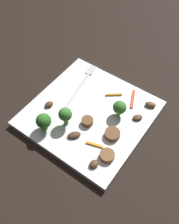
# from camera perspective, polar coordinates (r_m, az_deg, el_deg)

# --- Properties ---
(ground_plane) EXTENTS (1.40, 1.40, 0.00)m
(ground_plane) POSITION_cam_1_polar(r_m,az_deg,el_deg) (0.65, 0.00, -0.83)
(ground_plane) COLOR black
(plate) EXTENTS (0.28, 0.28, 0.02)m
(plate) POSITION_cam_1_polar(r_m,az_deg,el_deg) (0.65, 0.00, -0.42)
(plate) COLOR white
(plate) RESTS_ON ground_plane
(fork) EXTENTS (0.18, 0.04, 0.00)m
(fork) POSITION_cam_1_polar(r_m,az_deg,el_deg) (0.70, -1.71, 6.19)
(fork) COLOR silver
(fork) RESTS_ON plate
(broccoli_floret_0) EXTENTS (0.03, 0.03, 0.04)m
(broccoli_floret_0) POSITION_cam_1_polar(r_m,az_deg,el_deg) (0.62, 6.62, 0.98)
(broccoli_floret_0) COLOR #408630
(broccoli_floret_0) RESTS_ON plate
(broccoli_floret_1) EXTENTS (0.03, 0.03, 0.05)m
(broccoli_floret_1) POSITION_cam_1_polar(r_m,az_deg,el_deg) (0.59, -5.33, -0.62)
(broccoli_floret_1) COLOR #408630
(broccoli_floret_1) RESTS_ON plate
(broccoli_floret_2) EXTENTS (0.04, 0.04, 0.05)m
(broccoli_floret_2) POSITION_cam_1_polar(r_m,az_deg,el_deg) (0.60, -10.02, -2.00)
(broccoli_floret_2) COLOR #347525
(broccoli_floret_2) RESTS_ON plate
(sausage_slice_0) EXTENTS (0.04, 0.04, 0.01)m
(sausage_slice_0) POSITION_cam_1_polar(r_m,az_deg,el_deg) (0.57, 3.88, -9.49)
(sausage_slice_0) COLOR brown
(sausage_slice_0) RESTS_ON plate
(sausage_slice_1) EXTENTS (0.04, 0.04, 0.01)m
(sausage_slice_1) POSITION_cam_1_polar(r_m,az_deg,el_deg) (0.61, -0.48, -2.06)
(sausage_slice_1) COLOR brown
(sausage_slice_1) RESTS_ON plate
(sausage_slice_2) EXTENTS (0.05, 0.05, 0.01)m
(sausage_slice_2) POSITION_cam_1_polar(r_m,az_deg,el_deg) (0.60, 5.02, -4.84)
(sausage_slice_2) COLOR brown
(sausage_slice_2) RESTS_ON plate
(mushroom_0) EXTENTS (0.04, 0.03, 0.01)m
(mushroom_0) POSITION_cam_1_polar(r_m,az_deg,el_deg) (0.60, -3.40, -5.07)
(mushroom_0) COLOR #422B19
(mushroom_0) RESTS_ON plate
(mushroom_1) EXTENTS (0.03, 0.03, 0.01)m
(mushroom_1) POSITION_cam_1_polar(r_m,az_deg,el_deg) (0.63, 10.49, -1.21)
(mushroom_1) COLOR #4C331E
(mushroom_1) RESTS_ON plate
(mushroom_2) EXTENTS (0.03, 0.02, 0.01)m
(mushroom_2) POSITION_cam_1_polar(r_m,az_deg,el_deg) (0.56, 0.99, -11.31)
(mushroom_2) COLOR #4C331E
(mushroom_2) RESTS_ON plate
(mushroom_3) EXTENTS (0.03, 0.02, 0.01)m
(mushroom_3) POSITION_cam_1_polar(r_m,az_deg,el_deg) (0.66, -8.88, 1.65)
(mushroom_3) COLOR #422B19
(mushroom_3) RESTS_ON plate
(mushroom_4) EXTENTS (0.02, 0.03, 0.01)m
(mushroom_4) POSITION_cam_1_polar(r_m,az_deg,el_deg) (0.66, 13.22, 1.60)
(mushroom_4) COLOR brown
(mushroom_4) RESTS_ON plate
(pepper_strip_0) EXTENTS (0.03, 0.04, 0.00)m
(pepper_strip_0) POSITION_cam_1_polar(r_m,az_deg,el_deg) (0.67, 5.36, 3.81)
(pepper_strip_0) COLOR orange
(pepper_strip_0) RESTS_ON plate
(pepper_strip_1) EXTENTS (0.02, 0.04, 0.00)m
(pepper_strip_1) POSITION_cam_1_polar(r_m,az_deg,el_deg) (0.59, 1.14, -7.17)
(pepper_strip_1) COLOR orange
(pepper_strip_1) RESTS_ON plate
(pepper_strip_2) EXTENTS (0.06, 0.03, 0.00)m
(pepper_strip_2) POSITION_cam_1_polar(r_m,az_deg,el_deg) (0.67, 9.45, 2.81)
(pepper_strip_2) COLOR red
(pepper_strip_2) RESTS_ON plate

